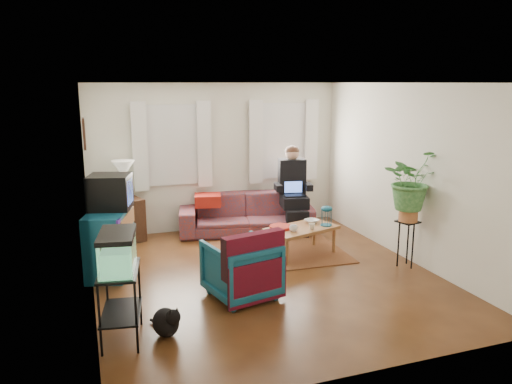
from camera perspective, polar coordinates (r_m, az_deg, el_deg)
name	(u,v)px	position (r m, az deg, el deg)	size (l,w,h in m)	color
floor	(266,276)	(6.96, 1.11, -9.56)	(4.50, 5.00, 0.01)	#4F2B14
ceiling	(266,83)	(6.45, 1.20, 12.38)	(4.50, 5.00, 0.01)	white
wall_back	(217,157)	(8.93, -4.47, 3.99)	(4.50, 0.01, 2.60)	silver
wall_front	(368,238)	(4.40, 12.65, -5.14)	(4.50, 0.01, 2.60)	silver
wall_left	(87,196)	(6.18, -18.78, -0.43)	(0.01, 5.00, 2.60)	silver
wall_right	(410,173)	(7.65, 17.15, 2.05)	(0.01, 5.00, 2.60)	silver
window_left	(172,145)	(8.71, -9.58, 5.30)	(1.08, 0.04, 1.38)	white
window_right	(283,141)	(9.28, 3.05, 5.89)	(1.08, 0.04, 1.38)	white
curtains_left	(173,146)	(8.63, -9.49, 5.24)	(1.36, 0.06, 1.50)	white
curtains_right	(284,141)	(9.20, 3.24, 5.83)	(1.36, 0.06, 1.50)	white
picture_frame	(85,134)	(6.92, -18.99, 6.33)	(0.04, 0.32, 0.40)	#3D2616
area_rug	(278,252)	(7.88, 2.52, -6.84)	(2.00, 1.60, 0.01)	brown
sofa	(246,207)	(8.78, -1.16, -1.75)	(2.32, 0.91, 0.91)	brown
seated_person	(293,193)	(8.85, 4.23, -0.09)	(0.58, 0.71, 1.38)	black
side_table	(126,220)	(8.61, -14.60, -3.11)	(0.49, 0.49, 0.72)	#372414
table_lamp	(124,181)	(8.46, -14.85, 1.24)	(0.37, 0.37, 0.66)	white
dresser	(110,242)	(7.22, -16.36, -5.48)	(0.50, 0.99, 0.89)	#104E64
crt_tv	(110,192)	(7.14, -16.36, 0.01)	(0.55, 0.50, 0.48)	black
aquarium_stand	(121,305)	(5.40, -15.18, -12.37)	(0.38, 0.68, 0.76)	black
aquarium	(118,251)	(5.18, -15.54, -6.50)	(0.34, 0.62, 0.40)	#7FD899
black_cat	(166,320)	(5.46, -10.29, -14.15)	(0.28, 0.42, 0.36)	black
armchair	(241,266)	(6.20, -1.70, -8.45)	(0.77, 0.72, 0.79)	navy
serape_throw	(254,261)	(5.89, -0.18, -7.85)	(0.80, 0.18, 0.65)	#9E0A0A
coffee_table	(301,241)	(7.70, 5.20, -5.62)	(1.08, 0.59, 0.45)	brown
cup_a	(293,228)	(7.40, 4.31, -4.17)	(0.12, 0.12, 0.10)	white
cup_b	(312,226)	(7.53, 6.41, -3.93)	(0.10, 0.10, 0.09)	beige
bowl	(312,221)	(7.89, 6.37, -3.32)	(0.21, 0.21, 0.05)	white
snack_tray	(280,227)	(7.56, 2.81, -4.02)	(0.33, 0.33, 0.04)	#B21414
birdcage	(326,216)	(7.74, 8.05, -2.68)	(0.18, 0.18, 0.31)	#115B6B
plant_stand	(406,244)	(7.51, 16.80, -5.69)	(0.29, 0.29, 0.68)	black
potted_plant	(410,189)	(7.30, 17.19, 0.35)	(0.77, 0.67, 0.86)	#599947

